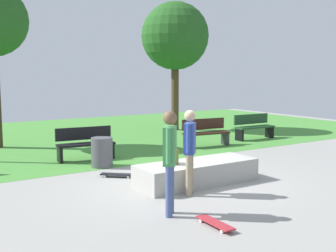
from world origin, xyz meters
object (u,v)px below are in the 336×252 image
skateboard_by_ledge (215,223)px  tree_slender_maple (175,37)px  skater_performing_trick (170,154)px  trash_bin (102,152)px  park_bench_far_left (254,126)px  skateboard_spare (117,174)px  skater_watching (190,145)px  park_bench_near_path (85,143)px  park_bench_center_lawn (205,132)px  backpack_on_ledge (172,157)px  concrete_ledge (197,173)px

skateboard_by_ledge → tree_slender_maple: tree_slender_maple is taller
skater_performing_trick → trash_bin: (0.60, 4.14, -0.68)m
park_bench_far_left → skateboard_spare: bearing=-159.8°
skater_performing_trick → skateboard_by_ledge: size_ratio=2.24×
skater_watching → trash_bin: (-0.42, 3.31, -0.62)m
skateboard_spare → tree_slender_maple: bearing=47.0°
park_bench_far_left → park_bench_near_path: bearing=-178.5°
park_bench_center_lawn → skater_performing_trick: bearing=-132.9°
park_bench_near_path → trash_bin: size_ratio=2.12×
skateboard_by_ledge → park_bench_far_left: 9.39m
skateboard_spare → park_bench_near_path: bearing=86.1°
skateboard_by_ledge → trash_bin: (0.31, 5.01, 0.32)m
skater_watching → park_bench_far_left: bearing=36.4°
skateboard_spare → trash_bin: (0.16, 1.22, 0.32)m
skater_performing_trick → skater_watching: skater_performing_trick is taller
tree_slender_maple → skateboard_by_ledge: bearing=-120.7°
skater_watching → park_bench_center_lawn: size_ratio=1.04×
skateboard_spare → tree_slender_maple: tree_slender_maple is taller
backpack_on_ledge → park_bench_near_path: park_bench_near_path is taller
park_bench_near_path → park_bench_center_lawn: bearing=-1.3°
skater_watching → park_bench_near_path: bearing=95.5°
backpack_on_ledge → park_bench_center_lawn: size_ratio=0.19×
skateboard_spare → skater_performing_trick: bearing=-98.5°
tree_slender_maple → skateboard_spare: bearing=-133.0°
concrete_ledge → tree_slender_maple: 9.66m
skater_performing_trick → skater_watching: size_ratio=1.06×
skater_watching → park_bench_center_lawn: (3.78, 4.33, -0.52)m
skater_performing_trick → park_bench_far_left: skater_performing_trick is taller
park_bench_near_path → skater_performing_trick: bearing=-96.5°
backpack_on_ledge → park_bench_near_path: (-0.48, 3.68, -0.17)m
backpack_on_ledge → skater_watching: bearing=5.6°
backpack_on_ledge → park_bench_center_lawn: (3.72, 3.59, -0.17)m
park_bench_center_lawn → tree_slender_maple: size_ratio=0.31×
skateboard_by_ledge → park_bench_near_path: (0.30, 6.13, 0.42)m
skater_performing_trick → park_bench_near_path: skater_performing_trick is taller
skateboard_by_ledge → park_bench_center_lawn: size_ratio=0.49×
skater_performing_trick → park_bench_center_lawn: bearing=47.1°
park_bench_center_lawn → park_bench_far_left: size_ratio=1.02×
backpack_on_ledge → park_bench_far_left: bearing=132.1°
skater_performing_trick → tree_slender_maple: size_ratio=0.34×
park_bench_center_lawn → tree_slender_maple: bearing=70.0°
park_bench_center_lawn → trash_bin: 4.32m
park_bench_far_left → tree_slender_maple: 5.15m
skateboard_by_ledge → trash_bin: bearing=86.5°
concrete_ledge → park_bench_far_left: size_ratio=1.73×
concrete_ledge → park_bench_near_path: size_ratio=1.70×
skater_performing_trick → skateboard_spare: skater_performing_trick is taller
backpack_on_ledge → skater_watching: skater_watching is taller
backpack_on_ledge → skateboard_spare: backpack_on_ledge is taller
park_bench_near_path → backpack_on_ledge: bearing=-82.5°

